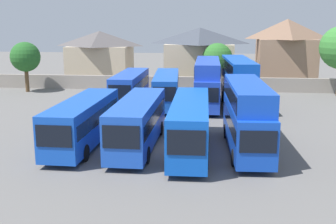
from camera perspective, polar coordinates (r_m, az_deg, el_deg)
The scene contains 15 objects.
ground at distance 47.43m, azimuth 1.89°, elevation 1.48°, with size 140.00×140.00×0.00m, color #605E5B.
depot_boundary_wall at distance 54.52m, azimuth 2.46°, elevation 3.86°, with size 56.00×0.50×1.80m, color gray.
bus_1 at distance 30.88m, azimuth -11.41°, elevation -1.06°, with size 2.76×10.97×3.34m.
bus_2 at distance 29.91m, azimuth -4.09°, elevation -1.15°, with size 2.67×10.99×3.46m.
bus_3 at distance 29.04m, azimuth 3.01°, elevation -1.46°, with size 2.68×11.91×3.54m.
bus_4 at distance 29.39m, azimuth 10.62°, elevation -0.16°, with size 2.91×10.41×4.75m.
bus_5 at distance 44.83m, azimuth -5.15°, elevation 3.37°, with size 2.55×10.34×3.47m.
bus_6 at distance 44.55m, azimuth -0.20°, elevation 3.30°, with size 3.24×11.45×3.38m.
bus_7 at distance 44.25m, azimuth 5.35°, elevation 4.25°, with size 2.61×11.36×4.86m.
bus_8 at distance 44.13m, azimuth 9.49°, elevation 4.22°, with size 3.30×11.87×5.02m.
house_terrace_left at distance 64.86m, azimuth -9.17°, elevation 7.60°, with size 9.50×7.08×7.33m.
house_terrace_centre at distance 61.06m, azimuth 4.30°, elevation 7.70°, with size 10.00×7.93×7.89m.
house_terrace_right at distance 62.30m, azimuth 15.68°, elevation 7.94°, with size 8.31×6.43×9.09m.
tree_left_of_lot at distance 56.54m, azimuth 6.69°, elevation 7.22°, with size 3.98×3.98×5.98m.
tree_right_of_lot at distance 56.10m, azimuth -18.74°, elevation 7.04°, with size 3.72×3.72×6.28m.
Camera 1 is at (3.30, -28.46, 8.94)m, focal length 45.06 mm.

